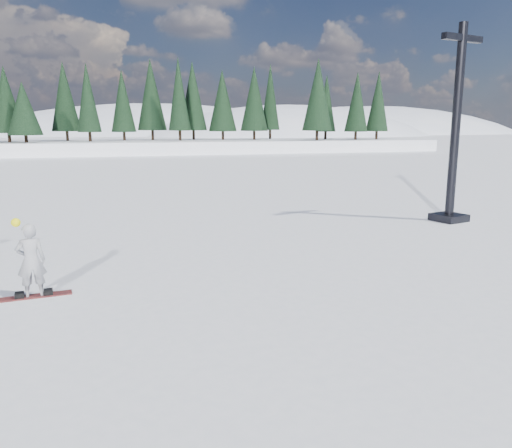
{
  "coord_description": "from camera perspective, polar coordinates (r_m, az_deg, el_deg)",
  "views": [
    {
      "loc": [
        1.79,
        -11.72,
        3.59
      ],
      "look_at": [
        5.25,
        0.22,
        1.1
      ],
      "focal_mm": 35.0,
      "sensor_mm": 36.0,
      "label": 1
    }
  ],
  "objects": [
    {
      "name": "ground",
      "position": [
        12.39,
        -23.87,
        -6.52
      ],
      "size": [
        420.0,
        420.0,
        0.0
      ],
      "primitive_type": "plane",
      "color": "white",
      "rests_on": "ground"
    },
    {
      "name": "alpine_backdrop",
      "position": [
        202.11,
        -20.02,
        5.65
      ],
      "size": [
        412.5,
        227.0,
        53.2
      ],
      "color": "white",
      "rests_on": "ground"
    },
    {
      "name": "snowboard_woman",
      "position": [
        11.65,
        -24.01,
        -7.56
      ],
      "size": [
        1.52,
        0.43,
        0.03
      ],
      "primitive_type": "cube",
      "rotation": [
        0.0,
        0.0,
        0.1
      ],
      "color": "maroon",
      "rests_on": "ground"
    },
    {
      "name": "lift_tower",
      "position": [
        19.93,
        21.74,
        8.54
      ],
      "size": [
        1.95,
        1.3,
        7.12
      ],
      "rotation": [
        0.0,
        0.0,
        0.25
      ],
      "color": "black",
      "rests_on": "ground"
    },
    {
      "name": "snowboarder_woman",
      "position": [
        11.43,
        -24.34,
        -3.79
      ],
      "size": [
        0.63,
        0.46,
        1.73
      ],
      "rotation": [
        0.0,
        0.0,
        3.28
      ],
      "color": "#AFAFB4",
      "rests_on": "ground"
    }
  ]
}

